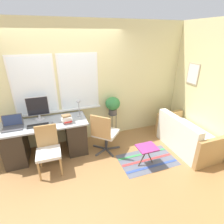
# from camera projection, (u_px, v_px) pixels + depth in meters

# --- Properties ---
(ground_plane) EXTENTS (14.00, 14.00, 0.00)m
(ground_plane) POSITION_uv_depth(u_px,v_px,m) (78.00, 158.00, 3.68)
(ground_plane) COLOR #9E7042
(wall_back_with_window) EXTENTS (9.00, 0.12, 2.70)m
(wall_back_with_window) POSITION_uv_depth(u_px,v_px,m) (66.00, 87.00, 3.80)
(wall_back_with_window) COLOR beige
(wall_back_with_window) RESTS_ON ground_plane
(wall_right_with_picture) EXTENTS (0.08, 9.00, 2.70)m
(wall_right_with_picture) POSITION_uv_depth(u_px,v_px,m) (197.00, 84.00, 4.02)
(wall_right_with_picture) COLOR beige
(wall_right_with_picture) RESTS_ON ground_plane
(desk) EXTENTS (1.67, 0.69, 0.77)m
(desk) POSITION_uv_depth(u_px,v_px,m) (47.00, 138.00, 3.65)
(desk) COLOR #9EA3A8
(desk) RESTS_ON ground_plane
(laptop) EXTENTS (0.36, 0.26, 0.24)m
(laptop) POSITION_uv_depth(u_px,v_px,m) (13.00, 125.00, 3.29)
(laptop) COLOR #4C4C51
(laptop) RESTS_ON desk
(monitor) EXTENTS (0.43, 0.18, 0.49)m
(monitor) POSITION_uv_depth(u_px,v_px,m) (38.00, 108.00, 3.55)
(monitor) COLOR silver
(monitor) RESTS_ON desk
(keyboard) EXTENTS (0.39, 0.14, 0.02)m
(keyboard) POSITION_uv_depth(u_px,v_px,m) (38.00, 126.00, 3.38)
(keyboard) COLOR black
(keyboard) RESTS_ON desk
(mouse) EXTENTS (0.04, 0.07, 0.03)m
(mouse) POSITION_uv_depth(u_px,v_px,m) (52.00, 123.00, 3.48)
(mouse) COLOR slate
(mouse) RESTS_ON desk
(desk_lamp) EXTENTS (0.12, 0.12, 0.37)m
(desk_lamp) POSITION_uv_depth(u_px,v_px,m) (79.00, 105.00, 3.71)
(desk_lamp) COLOR #ADADB2
(desk_lamp) RESTS_ON desk
(book_stack) EXTENTS (0.22, 0.20, 0.17)m
(book_stack) POSITION_uv_depth(u_px,v_px,m) (67.00, 119.00, 3.47)
(book_stack) COLOR white
(book_stack) RESTS_ON desk
(desk_chair_wooden) EXTENTS (0.43, 0.44, 0.88)m
(desk_chair_wooden) POSITION_uv_depth(u_px,v_px,m) (48.00, 149.00, 3.21)
(desk_chair_wooden) COLOR #B2844C
(desk_chair_wooden) RESTS_ON ground_plane
(office_chair_swivel) EXTENTS (0.67, 0.67, 0.93)m
(office_chair_swivel) POSITION_uv_depth(u_px,v_px,m) (104.00, 133.00, 3.71)
(office_chair_swivel) COLOR #47474C
(office_chair_swivel) RESTS_ON ground_plane
(couch_loveseat) EXTENTS (0.72, 1.41, 0.77)m
(couch_loveseat) POSITION_uv_depth(u_px,v_px,m) (185.00, 137.00, 3.93)
(couch_loveseat) COLOR white
(couch_loveseat) RESTS_ON ground_plane
(plant_stand) EXTENTS (0.21, 0.21, 0.64)m
(plant_stand) POSITION_uv_depth(u_px,v_px,m) (113.00, 117.00, 4.26)
(plant_stand) COLOR #333338
(plant_stand) RESTS_ON ground_plane
(potted_plant) EXTENTS (0.34, 0.34, 0.41)m
(potted_plant) POSITION_uv_depth(u_px,v_px,m) (113.00, 104.00, 4.12)
(potted_plant) COLOR #514C47
(potted_plant) RESTS_ON plant_stand
(floor_rug_striped) EXTENTS (1.15, 0.71, 0.01)m
(floor_rug_striped) POSITION_uv_depth(u_px,v_px,m) (147.00, 160.00, 3.63)
(floor_rug_striped) COLOR #565B6B
(floor_rug_striped) RESTS_ON ground_plane
(folding_stool) EXTENTS (0.38, 0.32, 0.42)m
(folding_stool) POSITION_uv_depth(u_px,v_px,m) (147.00, 149.00, 3.37)
(folding_stool) COLOR #93337A
(folding_stool) RESTS_ON ground_plane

